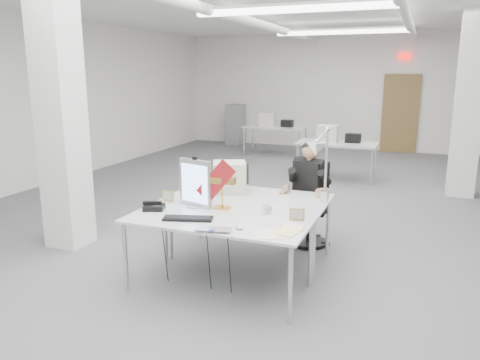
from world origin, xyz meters
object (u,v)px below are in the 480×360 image
Objects in this scene: beige_monitor at (229,177)px; desk_phone at (154,207)px; office_chair at (310,205)px; bankers_lamp at (222,191)px; desk_main at (219,219)px; laptop at (212,232)px; seated_person at (310,176)px; monitor at (195,183)px; architect_lamp at (322,162)px.

desk_phone is at bearing -139.00° from beige_monitor.
bankers_lamp reaches higher than office_chair.
desk_main is 5.41× the size of laptop.
desk_main is 1.69m from office_chair.
monitor is at bearing -104.25° from seated_person.
office_chair is 1.15m from architect_lamp.
desk_main is at bearing 93.44° from laptop.
monitor reaches higher than bankers_lamp.
desk_phone is (-0.86, 0.44, 0.01)m from laptop.
beige_monitor is (-0.42, 1.41, 0.17)m from laptop.
desk_phone is (-1.29, -1.51, -0.12)m from seated_person.
beige_monitor is at bearing 94.29° from laptop.
bankers_lamp is at bearing -94.06° from office_chair.
desk_phone reaches higher than laptop.
monitor is 1.34× the size of beige_monitor.
desk_phone reaches higher than desk_main.
desk_main is 1.84× the size of architect_lamp.
monitor is 0.31m from bankers_lamp.
office_chair reaches higher than desk_phone.
monitor reaches higher than desk_main.
monitor reaches higher than laptop.
architect_lamp is (1.14, -0.25, 0.31)m from beige_monitor.
architect_lamp reaches higher than bankers_lamp.
seated_person is 0.96× the size of architect_lamp.
desk_phone is at bearing -163.26° from bankers_lamp.
seated_person reaches higher than bankers_lamp.
seated_person is 1.85× the size of monitor.
beige_monitor reaches higher than office_chair.
monitor is (-0.40, 0.29, 0.27)m from desk_main.
seated_person is 2.00m from laptop.
desk_phone is 0.21× the size of architect_lamp.
monitor is 1.52× the size of laptop.
seated_person reaches higher than monitor.
laptop is at bearing -81.40° from bankers_lamp.
seated_person is at bearing 65.45° from laptop.
seated_person is 1.56m from monitor.
laptop is 0.88× the size of beige_monitor.
architect_lamp reaches higher than laptop.
architect_lamp is (0.94, 0.42, 0.30)m from bankers_lamp.
architect_lamp is at bearing 45.74° from laptop.
desk_main is at bearing -97.40° from beige_monitor.
beige_monitor is at bearing 96.87° from monitor.
desk_phone is at bearing -169.46° from architect_lamp.
office_chair is at bearing 55.21° from bankers_lamp.
office_chair is 1.67m from monitor.
office_chair is at bearing 65.75° from laptop.
architect_lamp reaches higher than beige_monitor.
office_chair reaches higher than desk_main.
desk_main is 4.78× the size of bankers_lamp.
office_chair is at bearing 10.74° from beige_monitor.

